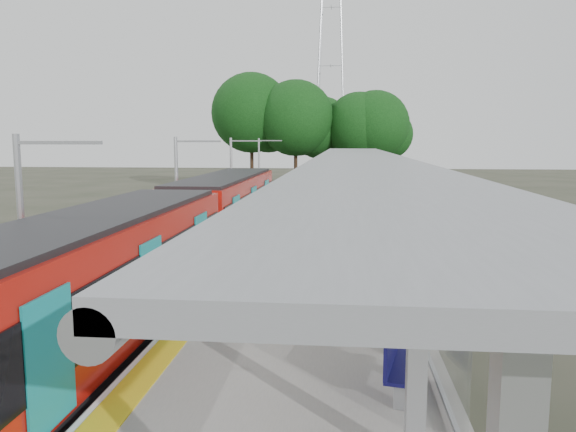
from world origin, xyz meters
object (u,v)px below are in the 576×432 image
at_px(litter_bin, 343,259).
at_px(bench_far, 366,193).
at_px(bench_near, 398,361).
at_px(info_pillar_far, 335,220).
at_px(bench_mid, 362,216).
at_px(train, 183,233).

bearing_deg(litter_bin, bench_far, 85.95).
xyz_separation_m(bench_near, info_pillar_far, (-1.31, 15.16, 0.22)).
bearing_deg(litter_bin, bench_near, -83.90).
bearing_deg(bench_mid, bench_far, 108.86).
height_order(train, bench_mid, train).
distance_m(bench_mid, bench_far, 12.95).
bearing_deg(bench_far, bench_near, -91.34).
bearing_deg(info_pillar_far, litter_bin, -67.94).
xyz_separation_m(bench_far, litter_bin, (-1.57, -22.18, -0.07)).
relative_size(bench_near, litter_bin, 1.92).
xyz_separation_m(bench_far, info_pillar_far, (-1.95, -15.77, 0.28)).
height_order(train, bench_far, train).
height_order(bench_near, bench_mid, bench_mid).
distance_m(bench_near, info_pillar_far, 15.22).
bearing_deg(bench_near, info_pillar_far, 106.41).
bearing_deg(bench_far, train, -108.54).
relative_size(train, litter_bin, 32.75).
height_order(bench_far, info_pillar_far, info_pillar_far).
bearing_deg(litter_bin, bench_mid, 84.69).
bearing_deg(bench_near, bench_mid, 101.71).
bearing_deg(bench_mid, bench_near, -67.75).
bearing_deg(info_pillar_far, train, -113.73).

